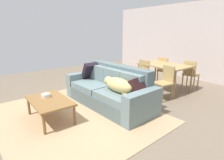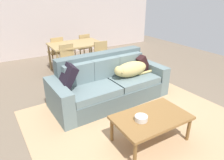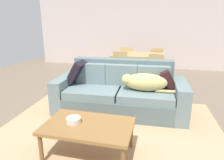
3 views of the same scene
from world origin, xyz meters
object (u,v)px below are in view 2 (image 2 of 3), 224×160
(throw_pillow_by_right_arm, at_px, (140,62))
(couch, at_px, (109,84))
(bowl_on_coffee_table, at_px, (141,118))
(coffee_table, at_px, (151,119))
(throw_pillow_by_left_arm, at_px, (66,77))
(dining_chair_near_left, at_px, (69,61))
(dining_chair_near_right, at_px, (102,57))
(dining_chair_far_right, at_px, (83,46))
(dog_on_left_cushion, at_px, (130,69))
(dining_table, at_px, (76,46))
(dining_chair_far_left, at_px, (57,51))

(throw_pillow_by_right_arm, bearing_deg, couch, -173.73)
(bowl_on_coffee_table, bearing_deg, coffee_table, 0.68)
(throw_pillow_by_left_arm, distance_m, coffee_table, 1.64)
(couch, distance_m, dining_chair_near_left, 1.45)
(throw_pillow_by_left_arm, relative_size, dining_chair_near_right, 0.55)
(throw_pillow_by_left_arm, height_order, dining_chair_far_right, throw_pillow_by_left_arm)
(dog_on_left_cushion, xyz_separation_m, dining_table, (-0.35, 2.08, 0.09))
(dining_chair_near_right, bearing_deg, dining_chair_near_left, -178.51)
(bowl_on_coffee_table, height_order, dining_chair_near_left, dining_chair_near_left)
(dining_chair_near_right, bearing_deg, dining_table, 135.14)
(dog_on_left_cushion, height_order, dining_chair_far_right, dining_chair_far_right)
(dog_on_left_cushion, distance_m, dining_chair_near_left, 1.72)
(coffee_table, bearing_deg, bowl_on_coffee_table, -179.32)
(couch, relative_size, dining_chair_near_right, 2.74)
(couch, bearing_deg, coffee_table, -97.00)
(throw_pillow_by_right_arm, xyz_separation_m, coffee_table, (-0.96, -1.51, -0.25))
(dining_chair_far_left, bearing_deg, dining_chair_near_left, 85.92)
(dining_table, height_order, dining_chair_near_left, dining_chair_near_left)
(coffee_table, height_order, bowl_on_coffee_table, bowl_on_coffee_table)
(bowl_on_coffee_table, height_order, dining_chair_far_left, dining_chair_far_left)
(couch, bearing_deg, dog_on_left_cushion, -18.92)
(dining_chair_far_right, bearing_deg, throw_pillow_by_right_arm, 88.77)
(couch, height_order, throw_pillow_by_left_arm, couch)
(dining_chair_far_right, bearing_deg, dining_chair_near_right, 82.89)
(dining_chair_near_right, distance_m, dining_chair_far_left, 1.45)
(bowl_on_coffee_table, relative_size, dining_chair_near_right, 0.21)
(couch, relative_size, dining_chair_far_right, 2.71)
(dog_on_left_cushion, xyz_separation_m, dining_chair_near_right, (0.14, 1.46, -0.13))
(throw_pillow_by_right_arm, height_order, dining_chair_far_left, dining_chair_far_left)
(dining_chair_far_right, bearing_deg, bowl_on_coffee_table, 70.10)
(bowl_on_coffee_table, bearing_deg, dining_chair_near_right, 72.46)
(throw_pillow_by_left_arm, relative_size, bowl_on_coffee_table, 2.65)
(dining_table, relative_size, dining_chair_far_left, 1.55)
(dining_table, relative_size, dining_chair_far_right, 1.58)
(dog_on_left_cushion, distance_m, throw_pillow_by_right_arm, 0.47)
(dining_chair_near_right, xyz_separation_m, dining_chair_far_left, (-0.88, 1.15, 0.01))
(bowl_on_coffee_table, relative_size, dining_chair_far_left, 0.20)
(throw_pillow_by_left_arm, bearing_deg, dog_on_left_cushion, -6.24)
(throw_pillow_by_right_arm, distance_m, dining_chair_near_right, 1.28)
(dining_chair_near_left, height_order, dining_chair_far_right, dining_chair_near_left)
(couch, distance_m, dining_chair_near_right, 1.46)
(dining_chair_far_right, bearing_deg, couch, 69.97)
(couch, height_order, dog_on_left_cushion, couch)
(dining_chair_near_left, bearing_deg, dining_chair_far_left, 85.79)
(coffee_table, xyz_separation_m, dining_chair_near_right, (0.68, 2.75, 0.10))
(dining_chair_near_left, bearing_deg, throw_pillow_by_left_arm, -114.96)
(dining_table, distance_m, dining_chair_far_right, 0.82)
(dining_chair_near_left, relative_size, dining_chair_far_right, 1.01)
(couch, height_order, dining_chair_near_right, couch)
(couch, xyz_separation_m, coffee_table, (-0.11, -1.42, 0.03))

